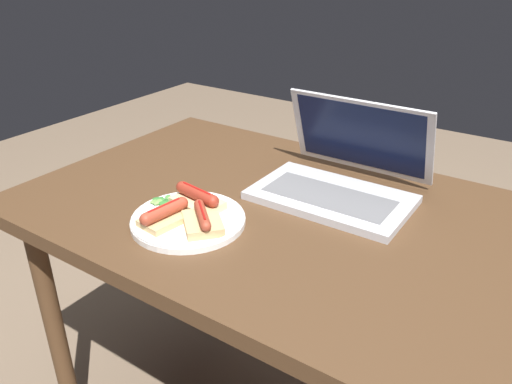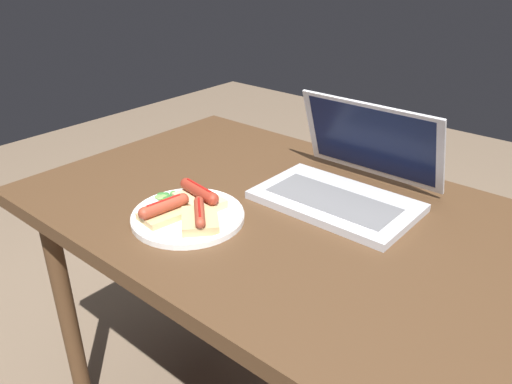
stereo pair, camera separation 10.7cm
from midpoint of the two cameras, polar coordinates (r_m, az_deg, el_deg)
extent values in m
cube|color=#4C331E|center=(1.12, 2.24, -3.26)|extent=(1.30, 0.77, 0.04)
cylinder|color=#4C331E|center=(1.82, -8.20, -4.67)|extent=(0.05, 0.05, 0.72)
cylinder|color=#4C331E|center=(1.52, -23.96, -14.20)|extent=(0.05, 0.05, 0.72)
cube|color=#B7B7BC|center=(1.16, 5.99, -0.67)|extent=(0.36, 0.22, 0.02)
cube|color=slate|center=(1.15, 5.69, -0.49)|extent=(0.29, 0.12, 0.00)
cube|color=#B7B7BC|center=(1.24, 9.44, 6.29)|extent=(0.36, 0.08, 0.20)
cube|color=#0C1433|center=(1.23, 9.36, 6.30)|extent=(0.32, 0.06, 0.17)
cylinder|color=white|center=(1.08, -10.56, -3.33)|extent=(0.24, 0.24, 0.01)
torus|color=white|center=(1.08, -10.60, -2.93)|extent=(0.24, 0.24, 0.01)
cube|color=tan|center=(1.07, -13.17, -3.15)|extent=(0.08, 0.11, 0.01)
cylinder|color=#9E3D28|center=(1.06, -13.29, -2.19)|extent=(0.04, 0.10, 0.03)
sphere|color=#9E3D28|center=(1.08, -11.27, -1.31)|extent=(0.03, 0.03, 0.03)
sphere|color=#9E3D28|center=(1.04, -15.39, -3.12)|extent=(0.03, 0.03, 0.03)
cylinder|color=red|center=(1.05, -13.36, -1.56)|extent=(0.02, 0.08, 0.01)
cube|color=tan|center=(1.03, -9.06, -3.64)|extent=(0.12, 0.12, 0.02)
cylinder|color=#9E3D28|center=(1.02, -9.13, -2.67)|extent=(0.09, 0.08, 0.02)
sphere|color=#9E3D28|center=(1.07, -9.40, -1.46)|extent=(0.02, 0.02, 0.02)
sphere|color=#9E3D28|center=(0.98, -8.84, -3.99)|extent=(0.02, 0.02, 0.02)
cylinder|color=red|center=(1.02, -9.18, -2.15)|extent=(0.06, 0.06, 0.01)
cube|color=#D6B784|center=(1.11, -9.43, -1.35)|extent=(0.12, 0.09, 0.02)
cylinder|color=maroon|center=(1.10, -9.51, -0.30)|extent=(0.10, 0.04, 0.03)
sphere|color=maroon|center=(1.14, -11.10, 0.49)|extent=(0.03, 0.03, 0.03)
sphere|color=maroon|center=(1.07, -7.82, -1.13)|extent=(0.03, 0.03, 0.03)
cylinder|color=red|center=(1.10, -9.57, 0.34)|extent=(0.09, 0.02, 0.01)
ellipsoid|color=#4C8E3D|center=(1.16, -12.58, -0.70)|extent=(0.03, 0.03, 0.01)
ellipsoid|color=#2D662D|center=(1.15, -12.69, -1.11)|extent=(0.03, 0.03, 0.01)
ellipsoid|color=#2D662D|center=(1.16, -13.33, -0.84)|extent=(0.02, 0.02, 0.01)
ellipsoid|color=#387A33|center=(1.16, -13.67, -0.91)|extent=(0.04, 0.03, 0.01)
ellipsoid|color=#387A33|center=(1.14, -13.00, -1.39)|extent=(0.04, 0.03, 0.01)
ellipsoid|color=#4C8E3D|center=(1.13, -13.09, -1.63)|extent=(0.03, 0.03, 0.01)
ellipsoid|color=#709E4C|center=(1.15, -13.89, -1.10)|extent=(0.03, 0.04, 0.01)
ellipsoid|color=#2D662D|center=(1.12, -12.23, -1.66)|extent=(0.03, 0.02, 0.01)
ellipsoid|color=#2D662D|center=(1.15, -11.90, -1.06)|extent=(0.03, 0.02, 0.01)
ellipsoid|color=#709E4C|center=(1.15, -13.76, -1.17)|extent=(0.02, 0.03, 0.01)
camera|label=1|loc=(0.05, -92.86, -1.43)|focal=35.00mm
camera|label=2|loc=(0.05, 87.14, 1.43)|focal=35.00mm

